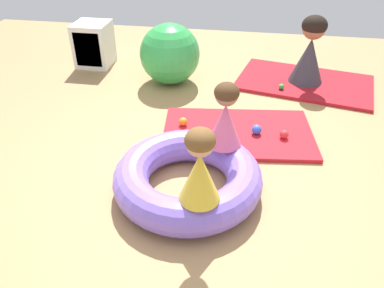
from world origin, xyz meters
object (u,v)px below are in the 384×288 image
(adult_seated, at_px, (310,51))
(play_ball_green, at_px, (281,87))
(play_ball_red, at_px, (284,134))
(play_ball_orange, at_px, (183,122))
(child_in_yellow, at_px, (200,167))
(exercise_ball_large, at_px, (170,54))
(play_ball_blue, at_px, (257,130))
(inflatable_cushion, at_px, (188,177))
(storage_cube, at_px, (93,45))
(child_in_pink, at_px, (225,116))

(adult_seated, bearing_deg, play_ball_green, -145.45)
(play_ball_red, xyz_separation_m, play_ball_orange, (-0.97, 0.07, 0.00))
(child_in_yellow, xyz_separation_m, play_ball_red, (0.62, 1.21, -0.45))
(exercise_ball_large, bearing_deg, play_ball_blue, -45.60)
(inflatable_cushion, distance_m, play_ball_blue, 1.01)
(play_ball_red, relative_size, play_ball_green, 1.31)
(child_in_yellow, height_order, storage_cube, child_in_yellow)
(play_ball_blue, height_order, storage_cube, storage_cube)
(play_ball_orange, height_order, exercise_ball_large, exercise_ball_large)
(play_ball_blue, relative_size, play_ball_red, 1.12)
(child_in_yellow, bearing_deg, inflatable_cushion, -1.94)
(play_ball_red, bearing_deg, storage_cube, 148.67)
(inflatable_cushion, distance_m, storage_cube, 2.87)
(child_in_yellow, distance_m, storage_cube, 3.26)
(inflatable_cushion, bearing_deg, storage_cube, 125.74)
(child_in_yellow, xyz_separation_m, adult_seated, (0.92, 2.55, -0.11))
(play_ball_blue, distance_m, storage_cube, 2.63)
(child_in_pink, distance_m, exercise_ball_large, 1.86)
(play_ball_green, bearing_deg, storage_cube, 170.13)
(play_ball_orange, bearing_deg, child_in_yellow, -74.58)
(child_in_yellow, bearing_deg, adult_seated, -43.29)
(inflatable_cushion, xyz_separation_m, play_ball_blue, (0.51, 0.87, -0.05))
(adult_seated, distance_m, storage_cube, 2.74)
(child_in_pink, distance_m, play_ball_red, 0.87)
(adult_seated, height_order, play_ball_orange, adult_seated)
(play_ball_green, bearing_deg, child_in_pink, -108.34)
(child_in_yellow, xyz_separation_m, storage_cube, (-1.82, 2.69, -0.26))
(child_in_pink, bearing_deg, play_ball_blue, -64.50)
(exercise_ball_large, bearing_deg, play_ball_orange, -71.45)
(child_in_yellow, xyz_separation_m, play_ball_green, (0.63, 2.27, -0.46))
(play_ball_blue, bearing_deg, adult_seated, 67.10)
(play_ball_blue, bearing_deg, storage_cube, 146.38)
(inflatable_cushion, distance_m, adult_seated, 2.44)
(play_ball_red, xyz_separation_m, exercise_ball_large, (-1.33, 1.13, 0.28))
(inflatable_cushion, bearing_deg, child_in_pink, 51.76)
(inflatable_cushion, relative_size, play_ball_green, 18.21)
(adult_seated, relative_size, exercise_ball_large, 1.10)
(child_in_pink, bearing_deg, play_ball_orange, -2.31)
(inflatable_cushion, bearing_deg, play_ball_red, 47.64)
(child_in_yellow, height_order, child_in_pink, child_in_yellow)
(play_ball_blue, xyz_separation_m, exercise_ball_large, (-1.07, 1.10, 0.27))
(child_in_pink, relative_size, play_ball_orange, 6.38)
(adult_seated, xyz_separation_m, play_ball_orange, (-1.27, -1.27, -0.34))
(storage_cube, bearing_deg, play_ball_orange, -43.98)
(inflatable_cushion, distance_m, child_in_yellow, 0.56)
(play_ball_red, distance_m, exercise_ball_large, 1.77)
(adult_seated, xyz_separation_m, play_ball_green, (-0.29, -0.28, -0.35))
(exercise_ball_large, bearing_deg, storage_cube, 162.22)
(exercise_ball_large, relative_size, storage_cube, 1.28)
(play_ball_blue, relative_size, play_ball_orange, 1.12)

